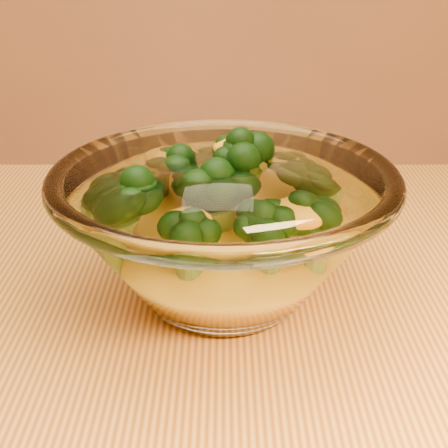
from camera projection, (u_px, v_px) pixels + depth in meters
name	position (u px, v px, depth m)	size (l,w,h in m)	color
glass_bowl	(224.00, 231.00, 0.45)	(0.25, 0.25, 0.11)	white
cheese_sauce	(224.00, 258.00, 0.46)	(0.14, 0.14, 0.04)	#FFAB15
broccoli_heap	(212.00, 202.00, 0.45)	(0.16, 0.14, 0.08)	black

